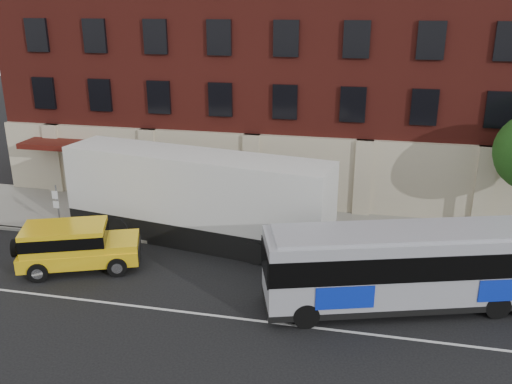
% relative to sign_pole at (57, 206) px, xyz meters
% --- Properties ---
extents(ground, '(120.00, 120.00, 0.00)m').
position_rel_sign_pole_xyz_m(ground, '(8.50, -6.15, -1.45)').
color(ground, black).
rests_on(ground, ground).
extents(sidewalk, '(60.00, 6.00, 0.15)m').
position_rel_sign_pole_xyz_m(sidewalk, '(8.50, 2.85, -1.38)').
color(sidewalk, gray).
rests_on(sidewalk, ground).
extents(kerb, '(60.00, 0.25, 0.15)m').
position_rel_sign_pole_xyz_m(kerb, '(8.50, -0.15, -1.38)').
color(kerb, gray).
rests_on(kerb, ground).
extents(lane_line, '(60.00, 0.12, 0.01)m').
position_rel_sign_pole_xyz_m(lane_line, '(8.50, -5.65, -1.45)').
color(lane_line, silver).
rests_on(lane_line, ground).
extents(building, '(30.00, 12.10, 15.00)m').
position_rel_sign_pole_xyz_m(building, '(8.49, 10.77, 6.13)').
color(building, maroon).
rests_on(building, sidewalk).
extents(sign_pole, '(0.30, 0.20, 2.50)m').
position_rel_sign_pole_xyz_m(sign_pole, '(0.00, 0.00, 0.00)').
color(sign_pole, slate).
rests_on(sign_pole, ground).
extents(city_bus, '(11.63, 5.76, 3.13)m').
position_rel_sign_pole_xyz_m(city_bus, '(16.83, -3.34, 0.28)').
color(city_bus, '#A1A2AB').
rests_on(city_bus, ground).
extents(yellow_suv, '(5.33, 3.69, 1.99)m').
position_rel_sign_pole_xyz_m(yellow_suv, '(2.73, -3.28, -0.31)').
color(yellow_suv, yellow).
rests_on(yellow_suv, ground).
extents(shipping_container, '(13.19, 4.83, 4.31)m').
position_rel_sign_pole_xyz_m(shipping_container, '(6.92, 0.65, 0.68)').
color(shipping_container, black).
rests_on(shipping_container, ground).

